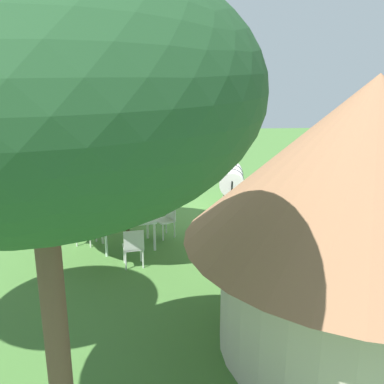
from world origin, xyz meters
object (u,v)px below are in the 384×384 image
(guest_beside_umbrella, at_px, (103,190))
(striped_lounge_chair, at_px, (303,239))
(zebra_by_umbrella, at_px, (231,178))
(patio_chair_east_end, at_px, (82,224))
(zebra_toward_hut, at_px, (350,193))
(thatched_hut, at_px, (366,206))
(shade_umbrella, at_px, (123,133))
(acacia_tree_right_background, at_px, (32,92))
(patio_chair_near_lawn, at_px, (133,245))
(standing_watcher, at_px, (307,162))
(zebra_nearest_camera, at_px, (136,169))
(patio_chair_west_end, at_px, (167,217))
(patio_dining_table, at_px, (127,222))

(guest_beside_umbrella, height_order, striped_lounge_chair, guest_beside_umbrella)
(striped_lounge_chair, bearing_deg, zebra_by_umbrella, -84.10)
(zebra_by_umbrella, bearing_deg, patio_chair_east_end, -142.36)
(guest_beside_umbrella, bearing_deg, zebra_toward_hut, 146.30)
(thatched_hut, xyz_separation_m, shade_umbrella, (3.90, -4.20, 0.47))
(thatched_hut, relative_size, acacia_tree_right_background, 1.00)
(guest_beside_umbrella, relative_size, zebra_toward_hut, 0.93)
(patio_chair_near_lawn, height_order, standing_watcher, standing_watcher)
(shade_umbrella, height_order, zebra_toward_hut, shade_umbrella)
(thatched_hut, height_order, guest_beside_umbrella, thatched_hut)
(zebra_nearest_camera, bearing_deg, patio_chair_west_end, 57.70)
(patio_chair_west_end, bearing_deg, zebra_nearest_camera, -17.94)
(shade_umbrella, distance_m, patio_chair_near_lawn, 2.60)
(zebra_toward_hut, bearing_deg, standing_watcher, -32.94)
(thatched_hut, relative_size, guest_beside_umbrella, 3.20)
(acacia_tree_right_background, bearing_deg, thatched_hut, -152.02)
(patio_dining_table, relative_size, standing_watcher, 0.86)
(zebra_nearest_camera, xyz_separation_m, zebra_toward_hut, (-6.01, 2.91, -0.07))
(zebra_by_umbrella, bearing_deg, zebra_nearest_camera, 161.96)
(patio_dining_table, height_order, acacia_tree_right_background, acacia_tree_right_background)
(patio_chair_east_end, bearing_deg, patio_dining_table, 90.00)
(patio_chair_east_end, relative_size, acacia_tree_right_background, 0.17)
(guest_beside_umbrella, relative_size, zebra_by_umbrella, 0.73)
(patio_dining_table, bearing_deg, zebra_by_umbrella, -137.74)
(acacia_tree_right_background, bearing_deg, zebra_toward_hut, -129.27)
(patio_chair_west_end, height_order, zebra_nearest_camera, zebra_nearest_camera)
(striped_lounge_chair, bearing_deg, patio_chair_west_end, -34.98)
(patio_chair_west_end, relative_size, zebra_toward_hut, 0.50)
(zebra_nearest_camera, xyz_separation_m, acacia_tree_right_background, (0.11, 10.40, 3.13))
(standing_watcher, distance_m, striped_lounge_chair, 5.34)
(shade_umbrella, distance_m, acacia_tree_right_background, 6.48)
(shade_umbrella, height_order, patio_chair_east_end, shade_umbrella)
(striped_lounge_chair, bearing_deg, thatched_hut, 66.18)
(thatched_hut, height_order, shade_umbrella, thatched_hut)
(patio_dining_table, xyz_separation_m, patio_chair_east_end, (1.14, -0.27, -0.13))
(thatched_hut, distance_m, standing_watcher, 9.22)
(guest_beside_umbrella, height_order, standing_watcher, standing_watcher)
(thatched_hut, distance_m, acacia_tree_right_background, 4.91)
(guest_beside_umbrella, height_order, acacia_tree_right_background, acacia_tree_right_background)
(patio_chair_east_end, distance_m, zebra_nearest_camera, 3.97)
(guest_beside_umbrella, height_order, zebra_nearest_camera, guest_beside_umbrella)
(patio_dining_table, bearing_deg, acacia_tree_right_background, 88.77)
(guest_beside_umbrella, xyz_separation_m, striped_lounge_chair, (-5.05, 1.92, -0.76))
(shade_umbrella, relative_size, patio_chair_west_end, 4.65)
(guest_beside_umbrella, distance_m, zebra_by_umbrella, 3.86)
(patio_chair_east_end, bearing_deg, zebra_nearest_camera, 176.95)
(thatched_hut, height_order, acacia_tree_right_background, acacia_tree_right_background)
(striped_lounge_chair, height_order, zebra_toward_hut, zebra_toward_hut)
(guest_beside_umbrella, bearing_deg, thatched_hut, 99.05)
(patio_dining_table, relative_size, patio_chair_east_end, 1.63)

